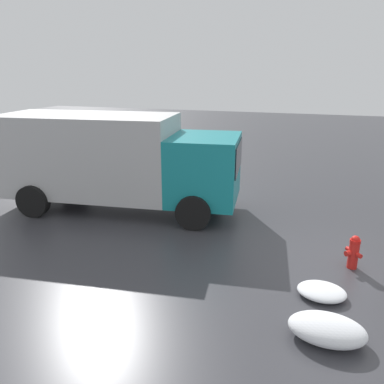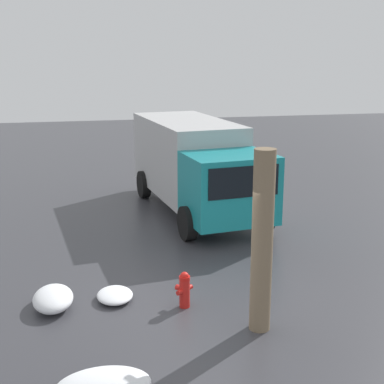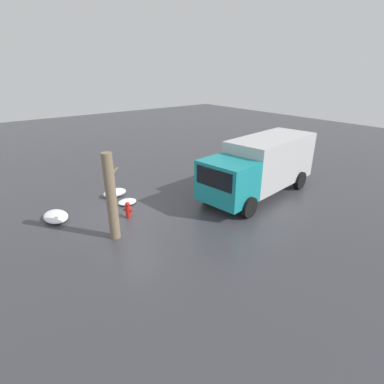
# 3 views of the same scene
# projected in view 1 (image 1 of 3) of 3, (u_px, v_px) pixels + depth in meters

# --- Properties ---
(ground_plane) EXTENTS (60.00, 60.00, 0.00)m
(ground_plane) POSITION_uv_depth(u_px,v_px,m) (351.00, 267.00, 7.70)
(ground_plane) COLOR #38383D
(fire_hydrant) EXTENTS (0.35, 0.37, 0.71)m
(fire_hydrant) POSITION_uv_depth(u_px,v_px,m) (354.00, 252.00, 7.58)
(fire_hydrant) COLOR red
(fire_hydrant) RESTS_ON ground_plane
(delivery_truck) EXTENTS (6.94, 3.13, 2.71)m
(delivery_truck) POSITION_uv_depth(u_px,v_px,m) (114.00, 158.00, 10.62)
(delivery_truck) COLOR teal
(delivery_truck) RESTS_ON ground_plane
(snow_pile_by_hydrant) EXTENTS (0.85, 0.70, 0.19)m
(snow_pile_by_hydrant) POSITION_uv_depth(u_px,v_px,m) (322.00, 291.00, 6.69)
(snow_pile_by_hydrant) COLOR white
(snow_pile_by_hydrant) RESTS_ON ground_plane
(snow_pile_curbside) EXTENTS (1.14, 0.76, 0.36)m
(snow_pile_curbside) POSITION_uv_depth(u_px,v_px,m) (327.00, 329.00, 5.59)
(snow_pile_curbside) COLOR white
(snow_pile_curbside) RESTS_ON ground_plane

